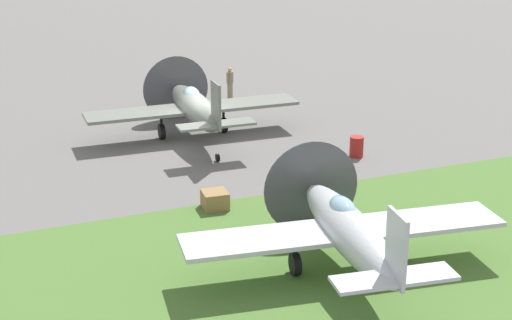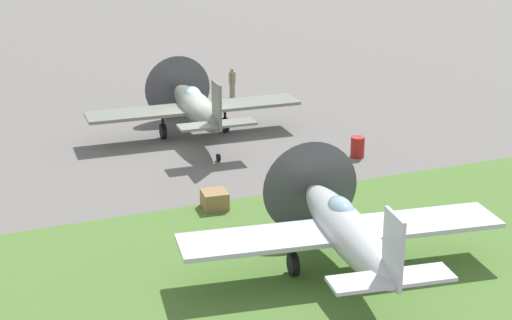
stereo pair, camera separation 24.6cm
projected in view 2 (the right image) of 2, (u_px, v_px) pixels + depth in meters
The scene contains 7 objects.
ground_plane at pixel (198, 143), 35.91m from camera, with size 160.00×160.00×0.00m, color #605E5B.
grass_verge at pixel (317, 257), 25.10m from camera, with size 120.00×11.00×0.01m, color #476B2D.
airplane_lead at pixel (196, 106), 36.24m from camera, with size 10.02×7.94×3.58m.
airplane_wingman at pixel (346, 230), 23.50m from camera, with size 10.11×8.03×3.58m.
ground_crew_chief at pixel (232, 82), 43.03m from camera, with size 0.51×0.44×1.73m.
fuel_drum at pixel (357, 147), 34.03m from camera, with size 0.60×0.60×0.90m, color maroon.
supply_crate at pixel (215, 200), 28.77m from camera, with size 0.90×0.90×0.64m, color olive.
Camera 2 is at (-10.22, -32.62, 11.35)m, focal length 55.33 mm.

